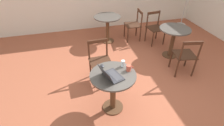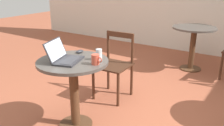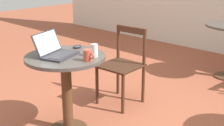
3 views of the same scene
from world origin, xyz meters
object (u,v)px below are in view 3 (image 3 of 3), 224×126
Objects in this scene: mug at (88,55)px; laptop at (56,51)px; cafe_table_near at (66,75)px; drinking_glass at (94,50)px; mouse at (77,46)px; chair_near_back at (123,65)px.

laptop is at bearing -163.48° from mug.
cafe_table_near is 6.61× the size of drinking_glass.
laptop is 4.03× the size of mouse.
mug is 1.02× the size of drinking_glass.
chair_near_back is 8.59× the size of mouse.
mug is 0.14m from drinking_glass.
chair_near_back is (-0.04, 0.83, -0.12)m from cafe_table_near.
laptop is at bearing -139.79° from drinking_glass.
cafe_table_near is 0.24m from laptop.
drinking_glass is (-0.05, 0.13, 0.01)m from mug.
mouse is (-0.07, 0.30, -0.03)m from laptop.
mug is at bearing -66.81° from drinking_glass.
cafe_table_near is at bearing -87.10° from chair_near_back.
laptop reaches higher than drinking_glass.
mouse is at bearing 165.80° from drinking_glass.
drinking_glass is at bearing -69.31° from chair_near_back.
cafe_table_near is at bearing -142.78° from drinking_glass.
laptop is 3.55× the size of drinking_glass.
laptop is at bearing -77.43° from mouse.
chair_near_back is 0.68m from mouse.
mug is (0.27, 0.03, 0.24)m from cafe_table_near.
chair_near_back is 7.40× the size of mug.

